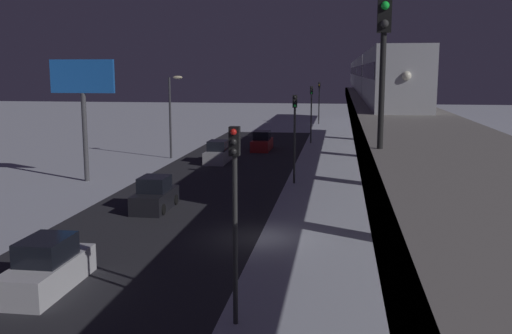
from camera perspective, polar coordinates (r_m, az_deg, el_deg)
name	(u,v)px	position (r m, az deg, el deg)	size (l,w,h in m)	color
ground_plane	(258,237)	(28.86, 0.21, -6.90)	(240.00, 240.00, 0.00)	silver
avenue_asphalt	(151,233)	(30.07, -10.20, -6.37)	(11.00, 98.81, 0.01)	#28282D
elevated_railway	(405,136)	(27.75, 14.39, 3.00)	(5.00, 98.81, 5.98)	gray
subway_train	(369,74)	(65.81, 11.02, 8.92)	(2.94, 74.07, 3.40)	#B7BABF
rail_signal	(383,47)	(16.15, 12.34, 11.38)	(0.36, 0.41, 4.00)	black
sedan_black	(155,196)	(34.91, -9.86, -2.84)	(1.91, 4.10, 1.97)	black
sedan_silver	(218,154)	(52.09, -3.75, 1.31)	(1.80, 4.39, 1.97)	#B2B2B7
sedan_white	(47,268)	(23.44, -19.71, -9.31)	(1.80, 4.66, 1.97)	silver
sedan_red	(262,142)	(60.21, 0.59, 2.42)	(1.80, 4.73, 1.97)	#A51E1E
traffic_light_near	(235,197)	(18.24, -2.09, -2.94)	(0.32, 0.44, 6.40)	#2D2D2D
traffic_light_mid	(295,126)	(42.00, 3.80, 4.04)	(0.32, 0.44, 6.40)	#2D2D2D
traffic_light_far	(311,106)	(66.05, 5.43, 5.95)	(0.32, 0.44, 6.40)	#2D2D2D
traffic_light_distant	(319,97)	(90.16, 6.19, 6.84)	(0.32, 0.44, 6.40)	#2D2D2D
commercial_billboard	(83,88)	(44.47, -16.57, 7.37)	(4.80, 0.36, 8.90)	#4C4C51
street_lamp_far	(172,107)	(54.74, -8.18, 5.85)	(1.35, 0.44, 7.65)	#38383D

